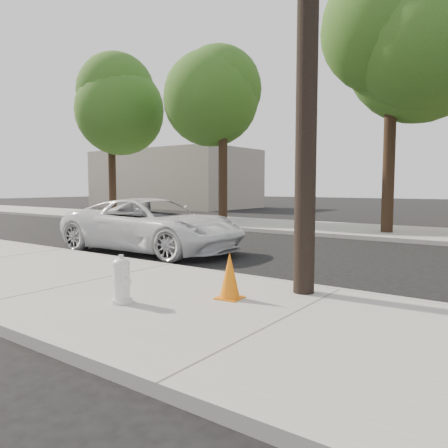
% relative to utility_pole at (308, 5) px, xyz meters
% --- Properties ---
extents(ground, '(120.00, 120.00, 0.00)m').
position_rel_utility_pole_xyz_m(ground, '(-3.60, 2.70, -4.70)').
color(ground, black).
rests_on(ground, ground).
extents(near_sidewalk, '(90.00, 4.40, 0.15)m').
position_rel_utility_pole_xyz_m(near_sidewalk, '(-3.60, -1.60, -4.62)').
color(near_sidewalk, gray).
rests_on(near_sidewalk, ground).
extents(far_sidewalk, '(90.00, 5.00, 0.15)m').
position_rel_utility_pole_xyz_m(far_sidewalk, '(-3.60, 11.20, -4.62)').
color(far_sidewalk, gray).
rests_on(far_sidewalk, ground).
extents(curb_near, '(90.00, 0.12, 0.16)m').
position_rel_utility_pole_xyz_m(curb_near, '(-3.60, 0.60, -4.62)').
color(curb_near, '#9E9B93').
rests_on(curb_near, ground).
extents(building_far, '(14.00, 8.00, 5.00)m').
position_rel_utility_pole_xyz_m(building_far, '(-23.60, 22.70, -2.20)').
color(building_far, gray).
rests_on(building_far, ground).
extents(utility_pole, '(1.40, 0.34, 9.00)m').
position_rel_utility_pole_xyz_m(utility_pole, '(0.00, 0.00, 0.00)').
color(utility_pole, black).
rests_on(utility_pole, near_sidewalk).
extents(tree_a, '(4.65, 4.50, 9.00)m').
position_rel_utility_pole_xyz_m(tree_a, '(-17.40, 10.55, 1.83)').
color(tree_a, black).
rests_on(tree_a, far_sidewalk).
extents(tree_b, '(4.34, 4.20, 8.45)m').
position_rel_utility_pole_xyz_m(tree_b, '(-9.41, 10.76, 1.45)').
color(tree_b, black).
rests_on(tree_b, far_sidewalk).
extents(tree_c, '(4.96, 4.80, 9.55)m').
position_rel_utility_pole_xyz_m(tree_c, '(-1.38, 10.34, 2.21)').
color(tree_c, black).
rests_on(tree_c, far_sidewalk).
extents(police_cruiser, '(5.68, 2.84, 1.54)m').
position_rel_utility_pole_xyz_m(police_cruiser, '(-5.94, 2.44, -3.93)').
color(police_cruiser, silver).
rests_on(police_cruiser, ground).
extents(fire_hydrant, '(0.36, 0.33, 0.68)m').
position_rel_utility_pole_xyz_m(fire_hydrant, '(-1.93, -2.18, -4.22)').
color(fire_hydrant, silver).
rests_on(fire_hydrant, near_sidewalk).
extents(traffic_cone, '(0.41, 0.41, 0.72)m').
position_rel_utility_pole_xyz_m(traffic_cone, '(-0.76, -1.03, -4.20)').
color(traffic_cone, orange).
rests_on(traffic_cone, near_sidewalk).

